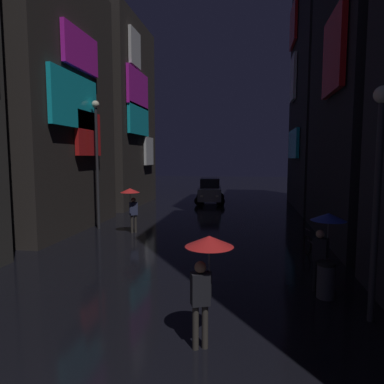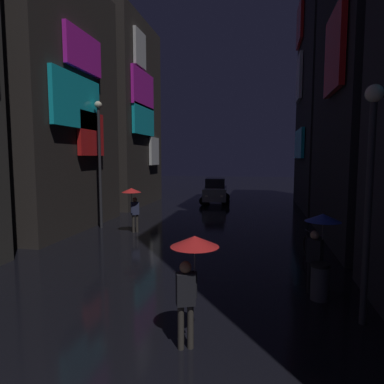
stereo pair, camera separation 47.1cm
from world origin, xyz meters
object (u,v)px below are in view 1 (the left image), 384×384
Objects in this scene: bicycle_parked_at_storefront at (313,248)px; trash_bin at (326,280)px; car_distant at (210,191)px; streetlamp_left_far at (97,151)px; pedestrian_midstreet_left_blue at (325,230)px; pedestrian_near_crossing_red at (131,198)px; streetlamp_right_near at (378,176)px; pedestrian_foreground_left_red at (206,260)px.

trash_bin is at bearing -95.04° from bicycle_parked_at_storefront.
streetlamp_left_far is at bearing -112.76° from car_distant.
trash_bin is at bearing -93.03° from pedestrian_midstreet_left_blue.
pedestrian_near_crossing_red is 11.01m from streetlamp_right_near.
bicycle_parked_at_storefront is at bearing 84.96° from trash_bin.
pedestrian_foreground_left_red is at bearing -83.68° from car_distant.
pedestrian_midstreet_left_blue reaches higher than bicycle_parked_at_storefront.
bicycle_parked_at_storefront is 5.36m from streetlamp_right_near.
streetlamp_left_far reaches higher than pedestrian_midstreet_left_blue.
streetlamp_right_near reaches higher than bicycle_parked_at_storefront.
pedestrian_midstreet_left_blue is 4.11m from pedestrian_foreground_left_red.
pedestrian_foreground_left_red is 11.93m from streetlamp_left_far.
pedestrian_midstreet_left_blue is at bearing 114.64° from streetlamp_right_near.
streetlamp_left_far reaches higher than streetlamp_right_near.
pedestrian_midstreet_left_blue is 0.50× the size of car_distant.
car_distant is 18.08m from trash_bin.
pedestrian_midstreet_left_blue is 1.18× the size of bicycle_parked_at_storefront.
trash_bin is (-0.30, -3.44, 0.08)m from bicycle_parked_at_storefront.
pedestrian_foreground_left_red is at bearing -62.68° from pedestrian_near_crossing_red.
car_distant is at bearing 96.32° from pedestrian_foreground_left_red.
streetlamp_right_near reaches higher than trash_bin.
pedestrian_near_crossing_red is at bearing 141.32° from pedestrian_midstreet_left_blue.
pedestrian_midstreet_left_blue is at bearing 48.60° from pedestrian_foreground_left_red.
streetlamp_right_near is 5.38× the size of trash_bin.
car_distant is 4.59× the size of trash_bin.
pedestrian_midstreet_left_blue is at bearing 86.97° from trash_bin.
pedestrian_foreground_left_red is 1.18× the size of bicycle_parked_at_storefront.
pedestrian_foreground_left_red is at bearing -154.80° from streetlamp_right_near.
pedestrian_midstreet_left_blue is 3.35m from bicycle_parked_at_storefront.
car_distant is 19.48m from streetlamp_right_near.
streetlamp_right_near is (0.68, -1.48, 1.50)m from pedestrian_midstreet_left_blue.
trash_bin is at bearing -74.17° from car_distant.
streetlamp_right_near is 3.01m from trash_bin.
bicycle_parked_at_storefront is 3.45m from trash_bin.
streetlamp_left_far is at bearing 124.24° from pedestrian_foreground_left_red.
pedestrian_foreground_left_red is at bearing -134.68° from trash_bin.
streetlamp_right_near reaches higher than pedestrian_foreground_left_red.
streetlamp_right_near reaches higher than car_distant.
bicycle_parked_at_storefront is (3.00, 6.17, -1.28)m from pedestrian_foreground_left_red.
car_distant reaches higher than trash_bin.
streetlamp_left_far is at bearing 159.81° from pedestrian_near_crossing_red.
bicycle_parked_at_storefront is 1.93× the size of trash_bin.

